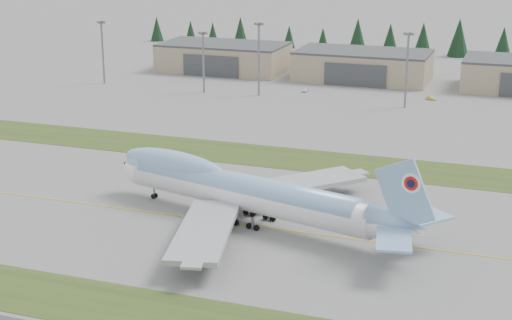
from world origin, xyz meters
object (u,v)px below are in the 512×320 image
at_px(boeing_747_freighter, 244,191).
at_px(hangar_center, 363,65).
at_px(service_vehicle_b, 431,100).
at_px(service_vehicle_a, 305,92).
at_px(hangar_left, 224,57).

relative_size(boeing_747_freighter, hangar_center, 1.47).
bearing_deg(service_vehicle_b, service_vehicle_a, 123.37).
relative_size(hangar_left, service_vehicle_b, 13.34).
height_order(boeing_747_freighter, hangar_center, boeing_747_freighter).
xyz_separation_m(boeing_747_freighter, service_vehicle_a, (-22.18, 120.28, -6.12)).
bearing_deg(service_vehicle_a, service_vehicle_b, -2.05).
bearing_deg(hangar_left, service_vehicle_b, -17.29).
relative_size(hangar_center, service_vehicle_b, 13.34).
xyz_separation_m(boeing_747_freighter, service_vehicle_b, (20.12, 122.00, -6.12)).
bearing_deg(hangar_center, service_vehicle_a, -116.78).
distance_m(boeing_747_freighter, hangar_left, 160.88).
distance_m(hangar_center, service_vehicle_a, 31.45).
bearing_deg(hangar_left, hangar_center, 0.00).
height_order(boeing_747_freighter, service_vehicle_a, boeing_747_freighter).
height_order(hangar_center, service_vehicle_a, hangar_center).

